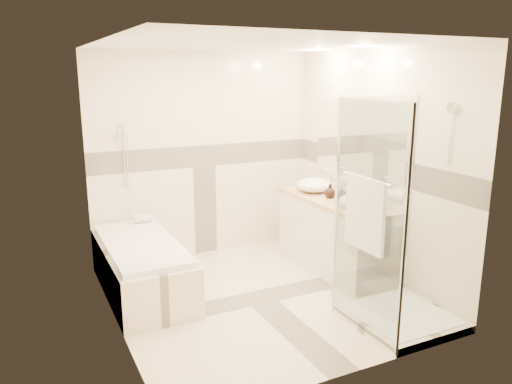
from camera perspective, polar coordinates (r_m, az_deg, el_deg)
name	(u,v)px	position (r m, az deg, el deg)	size (l,w,h in m)	color
room	(263,177)	(4.86, 0.76, 1.75)	(2.82, 3.02, 2.52)	beige
bathtub	(142,265)	(5.36, -12.92, -8.09)	(0.75, 1.70, 0.56)	beige
vanity	(334,235)	(5.85, 8.87, -4.82)	(0.58, 1.62, 0.85)	white
shower_enclosure	(388,270)	(4.72, 14.85, -8.65)	(0.96, 0.93, 2.04)	beige
vessel_sink_near	(314,185)	(6.03, 6.65, 0.82)	(0.42, 0.42, 0.17)	white
vessel_sink_far	(356,201)	(5.39, 11.33, -1.02)	(0.36, 0.36, 0.14)	white
faucet_near	(329,177)	(6.14, 8.37, 1.71)	(0.11, 0.03, 0.28)	silver
faucet_far	(372,189)	(5.49, 13.16, 0.30)	(0.13, 0.03, 0.31)	silver
amenity_bottle_a	(342,194)	(5.58, 9.75, -0.26)	(0.08, 0.08, 0.18)	black
amenity_bottle_b	(330,191)	(5.76, 8.46, 0.13)	(0.13, 0.13, 0.16)	black
folded_towels	(304,185)	(6.23, 5.51, 0.80)	(0.14, 0.23, 0.07)	silver
rolled_towel	(143,218)	(5.92, -12.83, -2.96)	(0.09, 0.09, 0.21)	silver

